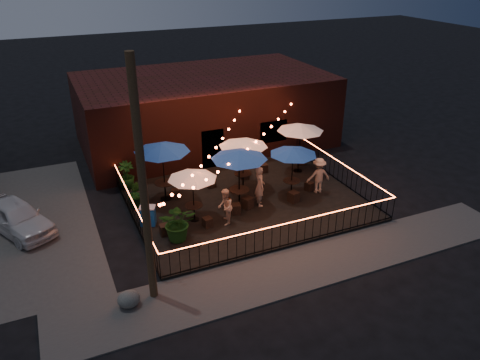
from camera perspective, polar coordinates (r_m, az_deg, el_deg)
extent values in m
plane|color=black|center=(19.74, 3.02, -5.41)|extent=(110.00, 110.00, 0.00)
cube|color=black|center=(21.26, 0.61, -2.67)|extent=(10.00, 8.00, 0.15)
cube|color=#413E3C|center=(17.39, 7.89, -10.41)|extent=(18.00, 2.50, 0.05)
cube|color=#38150F|center=(27.72, -4.38, 8.57)|extent=(14.00, 8.00, 4.00)
cube|color=black|center=(24.27, -3.41, 3.75)|extent=(1.20, 0.24, 2.20)
cube|color=black|center=(25.42, 3.99, 6.00)|extent=(1.60, 0.24, 1.20)
cylinder|color=#372A16|center=(14.07, -11.71, -1.09)|extent=(0.26, 0.26, 8.00)
cube|color=black|center=(18.14, 5.88, -7.78)|extent=(10.00, 0.04, 0.04)
cube|color=black|center=(17.65, 6.02, -5.30)|extent=(10.00, 0.04, 0.04)
cube|color=#EE5826|center=(17.63, 6.02, -5.21)|extent=(10.00, 0.03, 0.02)
cube|color=black|center=(19.91, -12.66, -5.01)|extent=(0.04, 8.00, 0.04)
cube|color=black|center=(19.46, -12.92, -2.68)|extent=(0.04, 8.00, 0.04)
cube|color=#EE5826|center=(19.45, -12.93, -2.60)|extent=(0.03, 8.00, 0.02)
cube|color=black|center=(23.48, 11.79, 0.09)|extent=(0.04, 8.00, 0.04)
cube|color=black|center=(23.10, 12.00, 2.14)|extent=(0.04, 8.00, 0.04)
cube|color=#EE5826|center=(23.09, 12.00, 2.21)|extent=(0.03, 8.00, 0.02)
cylinder|color=black|center=(19.83, -5.57, -4.79)|extent=(0.41, 0.41, 0.03)
cylinder|color=black|center=(19.67, -5.61, -3.97)|extent=(0.06, 0.06, 0.66)
cylinder|color=black|center=(19.50, -5.65, -3.10)|extent=(0.74, 0.74, 0.04)
cylinder|color=black|center=(19.30, -5.71, -2.00)|extent=(0.04, 0.04, 2.21)
cone|color=white|center=(18.86, -5.83, 0.60)|extent=(2.22, 2.22, 0.32)
cylinder|color=black|center=(21.60, -9.03, -2.25)|extent=(0.49, 0.49, 0.03)
cylinder|color=black|center=(21.42, -9.10, -1.31)|extent=(0.07, 0.07, 0.81)
cylinder|color=black|center=(21.23, -9.18, -0.31)|extent=(0.90, 0.90, 0.04)
cylinder|color=black|center=(21.01, -9.28, 0.96)|extent=(0.05, 0.05, 2.70)
cone|color=navy|center=(20.55, -9.51, 3.94)|extent=(3.24, 3.24, 0.39)
cylinder|color=black|center=(20.75, -0.09, -3.15)|extent=(0.48, 0.48, 0.03)
cylinder|color=black|center=(20.56, -0.09, -2.20)|extent=(0.07, 0.07, 0.79)
cylinder|color=black|center=(20.37, -0.09, -1.19)|extent=(0.88, 0.88, 0.04)
cylinder|color=black|center=(20.14, -0.10, 0.09)|extent=(0.05, 0.05, 2.64)
cone|color=navy|center=(19.66, -0.10, 3.12)|extent=(3.04, 3.04, 0.39)
cylinder|color=black|center=(22.31, 0.38, -0.94)|extent=(0.45, 0.45, 0.03)
cylinder|color=black|center=(22.14, 0.38, -0.10)|extent=(0.06, 0.06, 0.74)
cylinder|color=black|center=(21.98, 0.38, 0.80)|extent=(0.83, 0.83, 0.04)
cylinder|color=black|center=(21.78, 0.39, 1.93)|extent=(0.05, 0.05, 2.48)
cone|color=white|center=(21.36, 0.39, 4.59)|extent=(2.71, 2.71, 0.36)
cylinder|color=black|center=(21.84, 6.24, -1.74)|extent=(0.43, 0.43, 0.03)
cylinder|color=black|center=(21.68, 6.28, -0.93)|extent=(0.06, 0.06, 0.70)
cylinder|color=black|center=(21.52, 6.33, -0.07)|extent=(0.78, 0.78, 0.04)
cylinder|color=black|center=(21.33, 6.38, 1.01)|extent=(0.04, 0.04, 2.34)
cone|color=navy|center=(20.92, 6.52, 3.55)|extent=(2.31, 2.31, 0.34)
cylinder|color=black|center=(24.23, 7.06, 1.15)|extent=(0.46, 0.46, 0.03)
cylinder|color=black|center=(24.08, 7.11, 1.95)|extent=(0.06, 0.06, 0.76)
cylinder|color=black|center=(23.93, 7.16, 2.81)|extent=(0.84, 0.84, 0.04)
cylinder|color=black|center=(23.74, 7.22, 3.89)|extent=(0.05, 0.05, 2.53)
cone|color=white|center=(23.35, 7.37, 6.40)|extent=(3.04, 3.04, 0.37)
cube|color=black|center=(18.89, -9.18, -6.00)|extent=(0.37, 0.37, 0.44)
cube|color=black|center=(19.21, -3.99, -5.15)|extent=(0.40, 0.40, 0.41)
cube|color=black|center=(21.64, -11.85, -1.77)|extent=(0.46, 0.46, 0.48)
cube|color=black|center=(21.54, -7.87, -1.65)|extent=(0.48, 0.48, 0.43)
cube|color=black|center=(20.07, -0.50, -3.55)|extent=(0.46, 0.46, 0.45)
cube|color=black|center=(20.50, 0.88, -2.79)|extent=(0.56, 0.56, 0.50)
cube|color=black|center=(22.41, -3.62, -0.20)|extent=(0.45, 0.45, 0.50)
cube|color=black|center=(23.18, 0.52, 0.80)|extent=(0.51, 0.51, 0.51)
cube|color=black|center=(21.14, 6.54, -2.06)|extent=(0.50, 0.50, 0.48)
cube|color=black|center=(22.26, 8.43, -0.76)|extent=(0.45, 0.45, 0.41)
cube|color=black|center=(23.91, 2.91, 1.47)|extent=(0.38, 0.38, 0.42)
cube|color=black|center=(24.91, 7.49, 2.37)|extent=(0.43, 0.43, 0.46)
imported|color=beige|center=(20.47, 2.43, -0.75)|extent=(0.56, 0.74, 1.84)
imported|color=#CEAF87|center=(19.11, -1.81, -3.29)|extent=(0.83, 0.92, 1.56)
imported|color=#CEA18E|center=(21.88, 9.56, 0.54)|extent=(1.18, 0.80, 1.70)
imported|color=#11360E|center=(18.23, -7.52, -5.11)|extent=(1.71, 1.59, 1.55)
imported|color=#133411|center=(20.87, -12.55, -1.62)|extent=(0.89, 0.81, 1.34)
imported|color=#123F13|center=(22.72, -13.68, 0.58)|extent=(0.84, 0.84, 1.31)
cube|color=#1659B4|center=(19.58, -11.14, -4.34)|extent=(0.71, 0.62, 0.79)
cube|color=silver|center=(19.38, -11.25, -3.28)|extent=(0.76, 0.67, 0.05)
ellipsoid|color=#43433F|center=(15.80, -13.40, -13.95)|extent=(0.97, 0.88, 0.63)
imported|color=silver|center=(20.97, -25.58, -4.08)|extent=(3.22, 4.16, 1.32)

